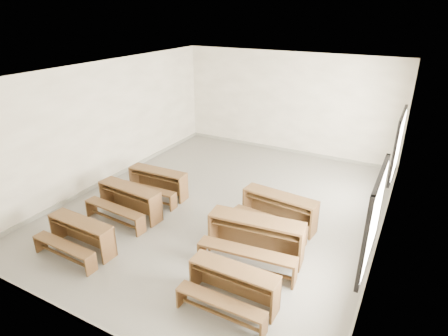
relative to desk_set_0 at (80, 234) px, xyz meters
The scene contains 7 objects.
room 3.80m from the desk_set_0, 59.39° to the left, with size 8.50×8.50×3.20m.
desk_set_0 is the anchor object (origin of this frame).
desk_set_1 1.48m from the desk_set_0, 93.11° to the left, with size 1.65×0.94×0.72m.
desk_set_2 2.58m from the desk_set_0, 92.52° to the left, with size 1.56×0.85×0.69m.
desk_set_3 3.27m from the desk_set_0, ahead, with size 1.48×0.77×0.66m.
desk_set_4 3.40m from the desk_set_0, 24.70° to the left, with size 1.90×1.13×0.81m.
desk_set_5 4.08m from the desk_set_0, 40.95° to the left, with size 1.72×1.01×0.74m.
Camera 1 is at (3.76, -6.99, 4.45)m, focal length 30.00 mm.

